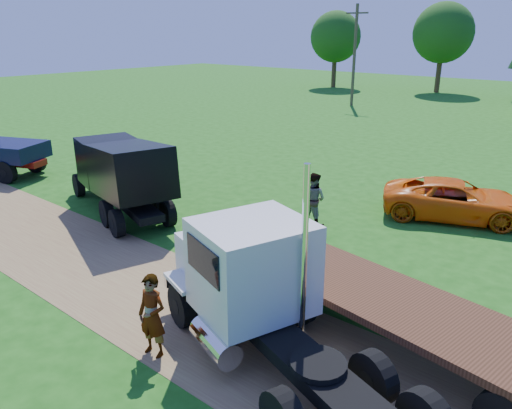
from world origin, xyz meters
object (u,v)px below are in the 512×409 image
Objects in this scene: spectator_a at (152,316)px; flatbed_trailer at (413,318)px; orange_pickup at (456,200)px; white_semi_tractor at (254,287)px; black_dump_truck at (120,170)px.

flatbed_trailer is at bearing 31.25° from spectator_a.
orange_pickup is 0.65× the size of flatbed_trailer.
white_semi_tractor is at bearing 155.46° from orange_pickup.
spectator_a is at bearing 149.09° from orange_pickup.
orange_pickup is (0.58, 11.14, -0.78)m from white_semi_tractor.
flatbed_trailer is (12.41, -1.36, -0.85)m from black_dump_truck.
black_dump_truck is 0.90× the size of flatbed_trailer.
spectator_a is at bearing -14.09° from black_dump_truck.
white_semi_tractor reaches higher than black_dump_truck.
white_semi_tractor is 11.18m from orange_pickup.
white_semi_tractor reaches higher than spectator_a.
flatbed_trailer is at bearing 172.16° from orange_pickup.
black_dump_truck reaches higher than spectator_a.
black_dump_truck is 9.59m from spectator_a.
flatbed_trailer is 5.68m from spectator_a.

